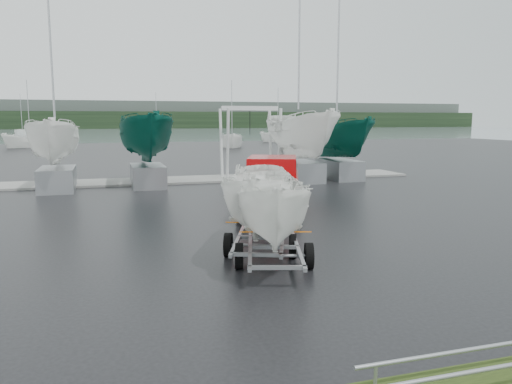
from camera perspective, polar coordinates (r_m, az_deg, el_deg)
The scene contains 18 objects.
ground_plane at distance 15.01m, azimuth -7.50°, elevation -4.83°, with size 120.00×120.00×0.00m, color black.
lake at distance 114.50m, azimuth -15.84°, elevation 6.34°, with size 300.00×300.00×0.00m, color gray.
dock at distance 27.73m, azimuth -11.94°, elevation 1.23°, with size 30.00×3.00×0.12m, color gray.
treeline at distance 184.44m, azimuth -16.35°, elevation 7.90°, with size 300.00×8.00×6.00m, color black.
far_hill at distance 192.45m, azimuth -16.41°, elevation 8.50°, with size 300.00×6.00×10.00m, color #4C5651.
pickup_truck at distance 18.80m, azimuth 1.78°, elevation 1.05°, with size 3.95×6.18×1.95m.
trailer_hitched at distance 12.24m, azimuth 0.56°, elevation 5.42°, with size 2.40×3.78×5.13m.
trailer_parked at distance 11.30m, azimuth 2.11°, elevation 4.63°, with size 2.16×3.79×4.93m.
boat_hoist at distance 28.58m, azimuth -0.70°, elevation 6.88°, with size 3.30×2.18×4.12m.
keelboat_0 at distance 25.53m, azimuth -22.13°, elevation 8.34°, with size 2.32×3.20×10.48m.
keelboat_1 at distance 25.72m, azimuth -12.52°, elevation 9.77°, with size 2.60×3.20×8.00m.
keelboat_2 at distance 27.46m, azimuth 5.27°, elevation 10.35°, with size 2.75×3.20×10.93m.
keelboat_3 at distance 28.74m, azimuth 9.65°, elevation 8.97°, with size 2.38×3.20×10.54m.
moored_boat_1 at distance 66.36m, azimuth -24.34°, elevation 4.68°, with size 3.86×3.86×11.60m.
moored_boat_2 at distance 61.00m, azimuth -2.75°, elevation 5.15°, with size 3.21×3.27×11.52m.
moored_boat_3 at distance 75.16m, azimuth 2.50°, elevation 5.76°, with size 2.98×2.94×11.16m.
moored_boat_5 at distance 89.83m, azimuth -11.25°, elevation 6.03°, with size 3.08×3.13×11.34m.
moored_boat_7 at distance 102.90m, azimuth -25.10°, elevation 5.68°, with size 3.17×3.22×11.41m.
Camera 1 is at (-2.35, -14.43, 3.41)m, focal length 35.00 mm.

